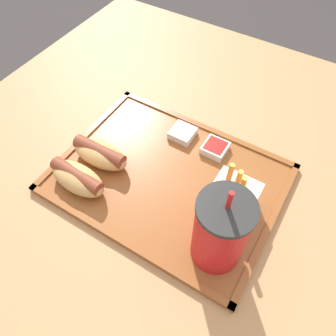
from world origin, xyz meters
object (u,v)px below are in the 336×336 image
(soda_cup, at_px, (220,231))
(sauce_cup_ketchup, at_px, (214,147))
(fries_carton, at_px, (235,195))
(hot_dog_far, at_px, (77,178))
(hot_dog_near, at_px, (100,154))
(sauce_cup_mayo, at_px, (183,133))

(soda_cup, height_order, sauce_cup_ketchup, soda_cup)
(fries_carton, bearing_deg, soda_cup, 97.58)
(hot_dog_far, xyz_separation_m, sauce_cup_ketchup, (-0.18, -0.21, -0.01))
(hot_dog_far, xyz_separation_m, hot_dog_near, (-0.00, -0.07, 0.00))
(sauce_cup_mayo, bearing_deg, sauce_cup_ketchup, 179.13)
(sauce_cup_mayo, distance_m, sauce_cup_ketchup, 0.07)
(fries_carton, relative_size, sauce_cup_ketchup, 2.45)
(soda_cup, bearing_deg, hot_dog_far, 2.91)
(soda_cup, distance_m, fries_carton, 0.10)
(hot_dog_far, relative_size, fries_carton, 1.04)
(hot_dog_far, relative_size, sauce_cup_ketchup, 2.54)
(sauce_cup_mayo, bearing_deg, hot_dog_far, 63.18)
(soda_cup, height_order, hot_dog_near, soda_cup)
(soda_cup, bearing_deg, sauce_cup_mayo, -48.41)
(fries_carton, distance_m, sauce_cup_ketchup, 0.13)
(hot_dog_near, height_order, sauce_cup_mayo, hot_dog_near)
(fries_carton, bearing_deg, hot_dog_far, 22.37)
(hot_dog_far, bearing_deg, hot_dog_near, -90.00)
(hot_dog_near, relative_size, fries_carton, 1.02)
(hot_dog_near, distance_m, sauce_cup_ketchup, 0.23)
(soda_cup, distance_m, hot_dog_near, 0.29)
(soda_cup, bearing_deg, fries_carton, -82.42)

